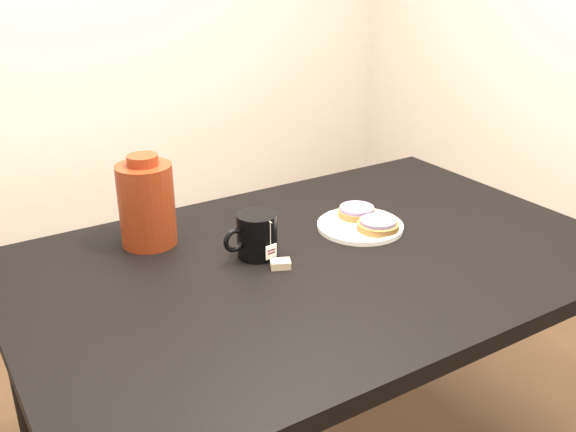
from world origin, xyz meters
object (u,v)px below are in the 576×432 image
at_px(bagel_back, 357,212).
at_px(teabag_pouch, 280,264).
at_px(mug, 256,235).
at_px(table, 318,286).
at_px(plate, 360,225).
at_px(bagel_front, 378,225).
at_px(bagel_package, 147,203).

bearing_deg(bagel_back, teabag_pouch, -158.75).
bearing_deg(bagel_back, mug, -173.03).
height_order(table, plate, plate).
xyz_separation_m(plate, bagel_front, (0.02, -0.05, 0.02)).
height_order(bagel_front, bagel_package, bagel_package).
height_order(plate, bagel_back, bagel_back).
distance_m(plate, bagel_back, 0.05).
relative_size(bagel_back, bagel_package, 0.59).
xyz_separation_m(bagel_back, bagel_package, (-0.51, 0.16, 0.08)).
distance_m(bagel_back, teabag_pouch, 0.33).
distance_m(bagel_back, mug, 0.33).
distance_m(bagel_back, bagel_package, 0.54).
distance_m(table, bagel_back, 0.26).
height_order(bagel_front, teabag_pouch, bagel_front).
distance_m(bagel_front, mug, 0.32).
height_order(bagel_back, mug, mug).
bearing_deg(bagel_front, plate, 106.50).
height_order(table, bagel_front, bagel_front).
xyz_separation_m(table, mug, (-0.12, 0.08, 0.14)).
height_order(plate, bagel_package, bagel_package).
xyz_separation_m(plate, teabag_pouch, (-0.29, -0.08, 0.00)).
bearing_deg(mug, plate, -7.51).
bearing_deg(table, bagel_front, 6.10).
relative_size(bagel_front, bagel_package, 0.53).
xyz_separation_m(table, plate, (0.18, 0.07, 0.09)).
height_order(plate, bagel_front, bagel_front).
bearing_deg(mug, table, -38.23).
relative_size(mug, teabag_pouch, 3.22).
relative_size(plate, teabag_pouch, 4.90).
bearing_deg(mug, bagel_package, 126.36).
xyz_separation_m(bagel_back, teabag_pouch, (-0.31, -0.12, -0.02)).
bearing_deg(bagel_front, table, -173.90).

